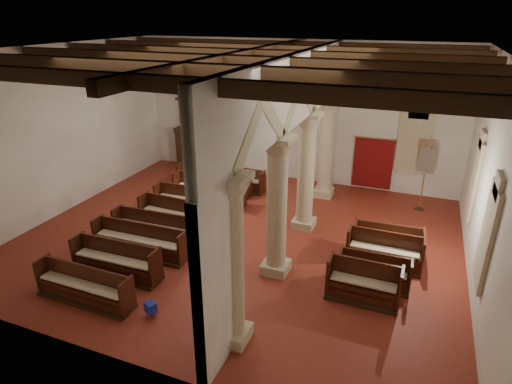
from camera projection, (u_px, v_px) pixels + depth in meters
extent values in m
plane|color=maroon|center=(240.00, 237.00, 14.38)|extent=(14.00, 14.00, 0.00)
plane|color=black|center=(236.00, 50.00, 12.05)|extent=(14.00, 14.00, 0.00)
cube|color=white|center=(294.00, 113.00, 18.35)|extent=(14.00, 0.02, 6.00)
cube|color=white|center=(110.00, 241.00, 8.07)|extent=(14.00, 0.02, 6.00)
cube|color=white|center=(63.00, 131.00, 15.58)|extent=(0.02, 12.00, 6.00)
cube|color=white|center=(490.00, 182.00, 10.84)|extent=(0.02, 12.00, 6.00)
cube|color=beige|center=(233.00, 333.00, 9.86)|extent=(0.75, 0.75, 0.30)
cylinder|color=beige|center=(231.00, 267.00, 9.16)|extent=(0.56, 0.56, 3.30)
cube|color=beige|center=(276.00, 267.00, 12.43)|extent=(0.75, 0.75, 0.30)
cylinder|color=beige|center=(277.00, 211.00, 11.73)|extent=(0.56, 0.56, 3.30)
cube|color=beige|center=(304.00, 223.00, 15.00)|extent=(0.75, 0.75, 0.30)
cylinder|color=beige|center=(306.00, 175.00, 14.30)|extent=(0.56, 0.56, 3.30)
cube|color=beige|center=(323.00, 192.00, 17.57)|extent=(0.75, 0.75, 0.30)
cylinder|color=beige|center=(326.00, 150.00, 16.87)|extent=(0.56, 0.56, 3.30)
cube|color=white|center=(296.00, 89.00, 11.81)|extent=(0.25, 11.90, 1.93)
cube|color=#2B6248|center=(489.00, 237.00, 9.88)|extent=(0.03, 1.00, 2.20)
cube|color=#2B6248|center=(476.00, 179.00, 13.30)|extent=(0.03, 1.00, 2.20)
cube|color=#2B6248|center=(414.00, 143.00, 16.96)|extent=(1.00, 0.03, 2.20)
cube|color=#332010|center=(199.00, 151.00, 20.27)|extent=(2.00, 0.80, 1.80)
cube|color=#332010|center=(198.00, 131.00, 19.88)|extent=(2.10, 0.85, 0.20)
cube|color=#352411|center=(210.00, 175.00, 19.67)|extent=(0.55, 0.55, 0.09)
cube|color=#352411|center=(209.00, 166.00, 19.48)|extent=(0.27, 0.27, 1.04)
cube|color=#352411|center=(208.00, 154.00, 19.20)|extent=(0.57, 0.52, 0.18)
cube|color=maroon|center=(373.00, 164.00, 17.82)|extent=(1.60, 0.06, 2.10)
cylinder|color=gold|center=(376.00, 138.00, 17.38)|extent=(1.80, 0.04, 0.04)
cone|color=#332010|center=(419.00, 208.00, 16.39)|extent=(0.39, 0.39, 0.13)
cylinder|color=gold|center=(424.00, 177.00, 15.90)|extent=(0.04, 0.04, 2.63)
cylinder|color=gold|center=(429.00, 146.00, 15.43)|extent=(0.20, 0.76, 0.03)
cube|color=navy|center=(427.00, 161.00, 15.63)|extent=(0.59, 0.15, 0.93)
cube|color=navy|center=(151.00, 307.00, 10.59)|extent=(0.34, 0.32, 0.27)
cube|color=navy|center=(202.00, 271.00, 12.00)|extent=(0.36, 0.31, 0.34)
cube|color=navy|center=(194.00, 241.00, 13.60)|extent=(0.41, 0.37, 0.34)
cylinder|color=white|center=(92.00, 284.00, 11.63)|extent=(1.12, 0.20, 0.11)
cylinder|color=silver|center=(109.00, 294.00, 11.24)|extent=(1.01, 0.48, 0.10)
cube|color=#332010|center=(86.00, 299.00, 11.19)|extent=(2.80, 0.68, 0.09)
cube|color=#3C190C|center=(84.00, 292.00, 11.05)|extent=(2.65, 0.40, 0.42)
cube|color=#3C190C|center=(88.00, 280.00, 11.15)|extent=(2.65, 0.09, 0.88)
cube|color=#3C190C|center=(44.00, 272.00, 11.48)|extent=(0.07, 0.56, 0.88)
cube|color=#3C190C|center=(128.00, 295.00, 10.56)|extent=(0.07, 0.56, 0.88)
cube|color=beige|center=(82.00, 285.00, 10.96)|extent=(2.54, 0.36, 0.05)
cube|color=#332010|center=(118.00, 274.00, 12.28)|extent=(2.70, 0.76, 0.10)
cube|color=#42140E|center=(116.00, 266.00, 12.13)|extent=(2.54, 0.46, 0.45)
cube|color=#42140E|center=(120.00, 255.00, 12.23)|extent=(2.53, 0.13, 0.96)
cube|color=#42140E|center=(80.00, 249.00, 12.53)|extent=(0.08, 0.60, 0.96)
cube|color=#42140E|center=(155.00, 267.00, 11.65)|extent=(0.08, 0.60, 0.96)
cube|color=beige|center=(114.00, 259.00, 12.03)|extent=(2.44, 0.42, 0.05)
cube|color=#332010|center=(141.00, 253.00, 13.34)|extent=(3.13, 0.75, 0.10)
cube|color=#471B0F|center=(139.00, 246.00, 13.19)|extent=(2.97, 0.46, 0.44)
cube|color=#471B0F|center=(142.00, 236.00, 13.29)|extent=(2.96, 0.14, 0.92)
cube|color=#471B0F|center=(100.00, 230.00, 13.67)|extent=(0.08, 0.58, 0.92)
cube|color=#471B0F|center=(183.00, 248.00, 12.64)|extent=(0.08, 0.58, 0.92)
cube|color=beige|center=(138.00, 239.00, 13.10)|extent=(2.85, 0.42, 0.05)
cube|color=#332010|center=(155.00, 240.00, 14.08)|extent=(2.82, 0.78, 0.10)
cube|color=#44160E|center=(153.00, 234.00, 13.93)|extent=(2.66, 0.48, 0.44)
cube|color=#44160E|center=(156.00, 224.00, 14.03)|extent=(2.65, 0.15, 0.93)
cube|color=#44160E|center=(119.00, 219.00, 14.36)|extent=(0.09, 0.59, 0.93)
cube|color=#44160E|center=(190.00, 233.00, 13.44)|extent=(0.09, 0.59, 0.93)
cube|color=beige|center=(152.00, 227.00, 13.84)|extent=(2.55, 0.43, 0.05)
cube|color=#332010|center=(185.00, 229.00, 14.77)|extent=(3.38, 0.87, 0.11)
cube|color=#411A0D|center=(183.00, 223.00, 14.62)|extent=(3.22, 0.55, 0.47)
cube|color=#411A0D|center=(186.00, 213.00, 14.72)|extent=(3.20, 0.20, 1.00)
cube|color=#411A0D|center=(143.00, 207.00, 15.13)|extent=(0.10, 0.63, 1.00)
cube|color=#411A0D|center=(227.00, 223.00, 14.02)|extent=(0.10, 0.63, 1.00)
cube|color=beige|center=(183.00, 216.00, 14.51)|extent=(3.09, 0.50, 0.05)
cube|color=#332010|center=(192.00, 212.00, 16.09)|extent=(2.95, 0.78, 0.10)
cube|color=#41140E|center=(191.00, 206.00, 15.95)|extent=(2.79, 0.49, 0.44)
cube|color=#41140E|center=(194.00, 198.00, 16.05)|extent=(2.78, 0.17, 0.92)
cube|color=#41140E|center=(159.00, 194.00, 16.40)|extent=(0.09, 0.58, 0.92)
cube|color=#41140E|center=(227.00, 205.00, 15.43)|extent=(0.09, 0.58, 0.92)
cube|color=beige|center=(191.00, 200.00, 15.86)|extent=(2.68, 0.45, 0.05)
cube|color=#332010|center=(210.00, 202.00, 16.94)|extent=(2.92, 0.75, 0.11)
cube|color=#3A0F0C|center=(209.00, 195.00, 16.78)|extent=(2.77, 0.43, 0.48)
cube|color=#3A0F0C|center=(211.00, 187.00, 16.89)|extent=(2.77, 0.08, 1.01)
cube|color=#3A0F0C|center=(178.00, 183.00, 17.22)|extent=(0.08, 0.64, 1.01)
cube|color=#3A0F0C|center=(243.00, 194.00, 16.26)|extent=(0.08, 0.64, 1.01)
cube|color=beige|center=(208.00, 189.00, 16.68)|extent=(2.66, 0.39, 0.05)
cube|color=#332010|center=(214.00, 191.00, 17.92)|extent=(3.21, 0.80, 0.11)
cube|color=#40210D|center=(213.00, 185.00, 17.76)|extent=(3.05, 0.48, 0.48)
cube|color=#40210D|center=(216.00, 177.00, 17.86)|extent=(3.05, 0.13, 1.00)
cube|color=#40210D|center=(181.00, 174.00, 18.25)|extent=(0.08, 0.64, 1.00)
cube|color=#40210D|center=(248.00, 184.00, 17.19)|extent=(0.08, 0.64, 1.00)
cube|color=beige|center=(213.00, 179.00, 17.66)|extent=(2.93, 0.43, 0.05)
cube|color=#332010|center=(232.00, 188.00, 18.31)|extent=(2.94, 0.78, 0.09)
cube|color=#471D0F|center=(231.00, 182.00, 18.17)|extent=(2.78, 0.50, 0.41)
cube|color=#471D0F|center=(233.00, 176.00, 18.27)|extent=(2.76, 0.20, 0.87)
cube|color=#471D0F|center=(202.00, 173.00, 18.62)|extent=(0.09, 0.56, 0.87)
cube|color=#471D0F|center=(263.00, 181.00, 17.66)|extent=(0.09, 0.56, 0.87)
cube|color=beige|center=(231.00, 177.00, 18.08)|extent=(2.67, 0.46, 0.05)
cube|color=#332010|center=(362.00, 298.00, 11.23)|extent=(1.88, 0.76, 0.11)
cube|color=#46170F|center=(362.00, 290.00, 11.07)|extent=(1.73, 0.44, 0.47)
cube|color=#46170F|center=(365.00, 277.00, 11.18)|extent=(1.73, 0.09, 1.00)
cube|color=#46170F|center=(329.00, 273.00, 11.34)|extent=(0.08, 0.63, 1.00)
cube|color=#46170F|center=(400.00, 288.00, 10.73)|extent=(0.08, 0.63, 1.00)
cube|color=beige|center=(363.00, 282.00, 10.97)|extent=(1.66, 0.40, 0.05)
cube|color=#332010|center=(372.00, 284.00, 11.82)|extent=(1.96, 0.68, 0.09)
cube|color=#3F1A0D|center=(373.00, 277.00, 11.69)|extent=(1.80, 0.41, 0.41)
cube|color=#3F1A0D|center=(375.00, 266.00, 11.78)|extent=(1.79, 0.11, 0.86)
cube|color=#3F1A0D|center=(340.00, 262.00, 11.97)|extent=(0.08, 0.54, 0.86)
cube|color=#3F1A0D|center=(410.00, 276.00, 11.34)|extent=(0.08, 0.54, 0.86)
cube|color=beige|center=(374.00, 270.00, 11.60)|extent=(1.73, 0.37, 0.05)
cube|color=#332010|center=(382.00, 264.00, 12.75)|extent=(2.18, 0.72, 0.10)
cube|color=#3A130C|center=(383.00, 257.00, 12.60)|extent=(2.03, 0.41, 0.46)
cube|color=#3A130C|center=(385.00, 246.00, 12.70)|extent=(2.03, 0.08, 0.96)
cube|color=#3A130C|center=(349.00, 242.00, 12.92)|extent=(0.07, 0.61, 0.96)
cube|color=#3A130C|center=(423.00, 255.00, 12.20)|extent=(0.07, 0.61, 0.96)
cube|color=beige|center=(384.00, 249.00, 12.50)|extent=(1.95, 0.37, 0.05)
cube|color=#332010|center=(386.00, 256.00, 13.18)|extent=(2.10, 0.83, 0.10)
cube|color=#461E0F|center=(386.00, 249.00, 13.02)|extent=(1.93, 0.52, 0.46)
cube|color=#461E0F|center=(388.00, 238.00, 13.13)|extent=(1.91, 0.18, 0.97)
cube|color=#461E0F|center=(355.00, 235.00, 13.32)|extent=(0.11, 0.62, 0.97)
cube|color=#461E0F|center=(422.00, 246.00, 12.65)|extent=(0.11, 0.62, 0.97)
cube|color=beige|center=(387.00, 241.00, 12.92)|extent=(1.85, 0.47, 0.05)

